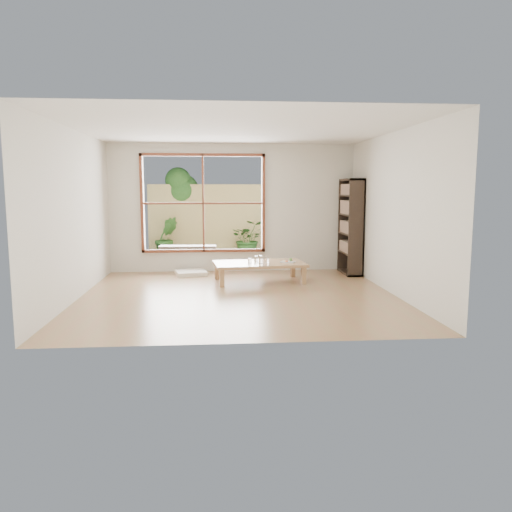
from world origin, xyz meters
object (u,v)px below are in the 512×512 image
at_px(bookshelf, 351,227).
at_px(food_tray, 288,261).
at_px(garden_bench, 188,248).
at_px(low_table, 259,265).

height_order(bookshelf, food_tray, bookshelf).
bearing_deg(garden_bench, bookshelf, -22.81).
xyz_separation_m(bookshelf, food_tray, (-1.36, -0.76, -0.57)).
distance_m(food_tray, garden_bench, 2.98).
relative_size(low_table, garden_bench, 1.35).
distance_m(low_table, bookshelf, 2.13).
bearing_deg(low_table, bookshelf, 15.28).
relative_size(bookshelf, garden_bench, 1.48).
bearing_deg(garden_bench, food_tray, -47.74).
relative_size(low_table, bookshelf, 0.91).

